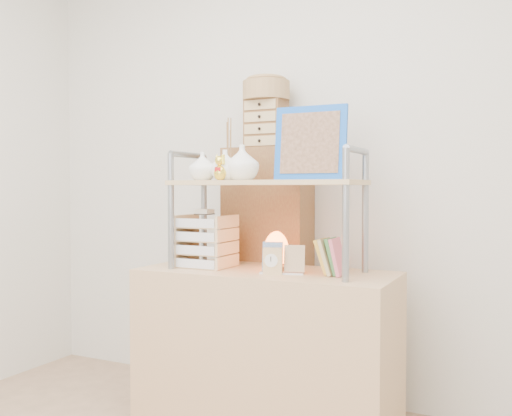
{
  "coord_description": "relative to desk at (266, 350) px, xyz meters",
  "views": [
    {
      "loc": [
        1.13,
        -1.2,
        1.14
      ],
      "look_at": [
        -0.05,
        1.2,
        1.04
      ],
      "focal_mm": 40.0,
      "sensor_mm": 36.0,
      "label": 1
    }
  ],
  "objects": [
    {
      "name": "postcard_stand",
      "position": [
        0.11,
        -0.06,
        0.42
      ],
      "size": [
        0.2,
        0.11,
        0.14
      ],
      "color": "white",
      "rests_on": "desk"
    },
    {
      "name": "drawer_chest",
      "position": [
        -0.16,
        0.35,
        1.1
      ],
      "size": [
        0.2,
        0.16,
        0.25
      ],
      "color": "brown",
      "rests_on": "cabinet"
    },
    {
      "name": "desk",
      "position": [
        0.0,
        0.0,
        0.0
      ],
      "size": [
        1.2,
        0.5,
        0.75
      ],
      "primitive_type": "cube",
      "color": "tan",
      "rests_on": "ground"
    },
    {
      "name": "hutch",
      "position": [
        -0.06,
        0.01,
        0.82
      ],
      "size": [
        0.9,
        0.34,
        0.77
      ],
      "color": "gray",
      "rests_on": "desk"
    },
    {
      "name": "desk_clock",
      "position": [
        0.08,
        -0.1,
        0.43
      ],
      "size": [
        0.09,
        0.06,
        0.12
      ],
      "color": "tan",
      "rests_on": "desk"
    },
    {
      "name": "cabinet",
      "position": [
        -0.16,
        0.37,
        0.3
      ],
      "size": [
        0.46,
        0.26,
        1.35
      ],
      "primitive_type": "cube",
      "rotation": [
        0.0,
        0.0,
        0.03
      ],
      "color": "brown",
      "rests_on": "ground"
    },
    {
      "name": "salt_lamp",
      "position": [
        0.04,
        0.03,
        0.47
      ],
      "size": [
        0.12,
        0.11,
        0.18
      ],
      "color": "brown",
      "rests_on": "desk"
    },
    {
      "name": "letter_tray",
      "position": [
        -0.32,
        -0.02,
        0.49
      ],
      "size": [
        0.23,
        0.22,
        0.28
      ],
      "color": "#D5B77F",
      "rests_on": "desk"
    },
    {
      "name": "woven_basket",
      "position": [
        -0.16,
        0.35,
        1.28
      ],
      "size": [
        0.25,
        0.25,
        0.1
      ],
      "primitive_type": "cylinder",
      "color": "olive",
      "rests_on": "drawer_chest"
    },
    {
      "name": "room_shell",
      "position": [
        0.0,
        -0.81,
        1.32
      ],
      "size": [
        3.42,
        3.41,
        2.61
      ],
      "color": "silver",
      "rests_on": "ground"
    }
  ]
}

